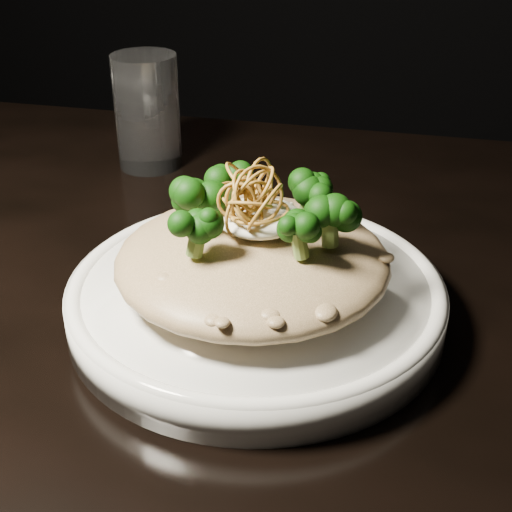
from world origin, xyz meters
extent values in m
cube|color=black|center=(0.00, 0.00, 0.73)|extent=(1.10, 0.80, 0.04)
cylinder|color=white|center=(0.08, -0.06, 0.77)|extent=(0.30, 0.30, 0.03)
ellipsoid|color=brown|center=(0.08, -0.06, 0.80)|extent=(0.21, 0.21, 0.05)
ellipsoid|color=white|center=(0.09, -0.05, 0.84)|extent=(0.07, 0.07, 0.02)
cylinder|color=silver|center=(-0.11, 0.22, 0.82)|extent=(0.08, 0.08, 0.13)
camera|label=1|loc=(0.19, -0.52, 1.08)|focal=50.00mm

